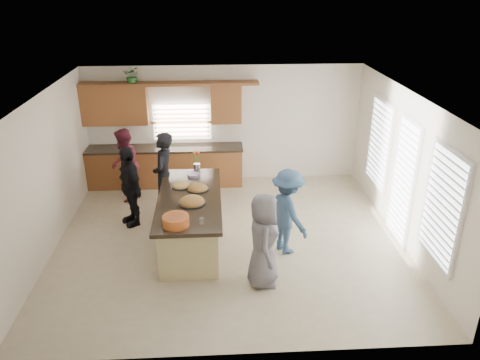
{
  "coord_description": "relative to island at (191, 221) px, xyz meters",
  "views": [
    {
      "loc": [
        -0.25,
        -7.81,
        4.66
      ],
      "look_at": [
        0.22,
        0.21,
        1.15
      ],
      "focal_mm": 35.0,
      "sensor_mm": 36.0,
      "label": 1
    }
  ],
  "objects": [
    {
      "name": "platter_front",
      "position": [
        0.06,
        -0.27,
        0.53
      ],
      "size": [
        0.5,
        0.5,
        0.2
      ],
      "color": "black",
      "rests_on": "island"
    },
    {
      "name": "floor",
      "position": [
        0.72,
        0.06,
        -0.45
      ],
      "size": [
        6.5,
        6.5,
        0.0
      ],
      "primitive_type": "plane",
      "color": "beige",
      "rests_on": "ground"
    },
    {
      "name": "platter_back",
      "position": [
        -0.18,
        0.45,
        0.52
      ],
      "size": [
        0.37,
        0.37,
        0.15
      ],
      "color": "black",
      "rests_on": "island"
    },
    {
      "name": "woman_left_front",
      "position": [
        -1.22,
        0.82,
        0.38
      ],
      "size": [
        0.83,
        1.04,
        1.66
      ],
      "primitive_type": "imported",
      "rotation": [
        0.0,
        0.0,
        -1.05
      ],
      "color": "black",
      "rests_on": "ground"
    },
    {
      "name": "potted_plant",
      "position": [
        -1.31,
        2.88,
        2.16
      ],
      "size": [
        0.4,
        0.36,
        0.43
      ],
      "primitive_type": "imported",
      "rotation": [
        0.0,
        0.0,
        -0.07
      ],
      "color": "#32742E",
      "rests_on": "back_cabinetry"
    },
    {
      "name": "platter_mid",
      "position": [
        0.15,
        0.31,
        0.53
      ],
      "size": [
        0.42,
        0.42,
        0.17
      ],
      "color": "black",
      "rests_on": "island"
    },
    {
      "name": "woman_right_front",
      "position": [
        1.22,
        -1.36,
        0.35
      ],
      "size": [
        0.54,
        0.8,
        1.6
      ],
      "primitive_type": "imported",
      "rotation": [
        0.0,
        0.0,
        1.53
      ],
      "color": "slate",
      "rests_on": "ground"
    },
    {
      "name": "woman_left_back",
      "position": [
        -0.56,
        1.09,
        0.47
      ],
      "size": [
        0.53,
        0.73,
        1.84
      ],
      "primitive_type": "imported",
      "rotation": [
        0.0,
        0.0,
        -1.72
      ],
      "color": "black",
      "rests_on": "ground"
    },
    {
      "name": "salad_bowl",
      "position": [
        -0.17,
        -1.06,
        0.59
      ],
      "size": [
        0.43,
        0.43,
        0.17
      ],
      "color": "#D76127",
      "rests_on": "island"
    },
    {
      "name": "clear_cup",
      "position": [
        0.24,
        -1.02,
        0.55
      ],
      "size": [
        0.08,
        0.08,
        0.1
      ],
      "primitive_type": "cylinder",
      "color": "white",
      "rests_on": "island"
    },
    {
      "name": "room_shell",
      "position": [
        0.72,
        0.06,
        1.45
      ],
      "size": [
        6.52,
        6.02,
        2.81
      ],
      "color": "silver",
      "rests_on": "ground"
    },
    {
      "name": "plate_stack",
      "position": [
        0.04,
        0.97,
        0.52
      ],
      "size": [
        0.25,
        0.25,
        0.05
      ],
      "primitive_type": "cylinder",
      "color": "#9F7DB6",
      "rests_on": "island"
    },
    {
      "name": "woman_right_back",
      "position": [
        1.76,
        -0.41,
        0.35
      ],
      "size": [
        0.99,
        1.19,
        1.6
      ],
      "primitive_type": "imported",
      "rotation": [
        0.0,
        0.0,
        2.03
      ],
      "color": "#334F70",
      "rests_on": "ground"
    },
    {
      "name": "back_cabinetry",
      "position": [
        -0.74,
        2.79,
        0.46
      ],
      "size": [
        4.08,
        0.66,
        2.46
      ],
      "color": "brown",
      "rests_on": "ground"
    },
    {
      "name": "flower_vase",
      "position": [
        0.11,
        1.25,
        0.71
      ],
      "size": [
        0.14,
        0.14,
        0.43
      ],
      "color": "silver",
      "rests_on": "island"
    },
    {
      "name": "woman_left_mid",
      "position": [
        -1.51,
        1.98,
        0.37
      ],
      "size": [
        0.63,
        0.8,
        1.64
      ],
      "primitive_type": "imported",
      "rotation": [
        0.0,
        0.0,
        -1.57
      ],
      "color": "maroon",
      "rests_on": "ground"
    },
    {
      "name": "right_wall_glazing",
      "position": [
        3.94,
        -0.08,
        0.89
      ],
      "size": [
        0.06,
        4.0,
        2.25
      ],
      "color": "white",
      "rests_on": "ground"
    },
    {
      "name": "island",
      "position": [
        0.0,
        0.0,
        0.0
      ],
      "size": [
        1.16,
        2.7,
        0.95
      ],
      "rotation": [
        0.0,
        0.0,
        0.0
      ],
      "color": "#D1C082",
      "rests_on": "ground"
    }
  ]
}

